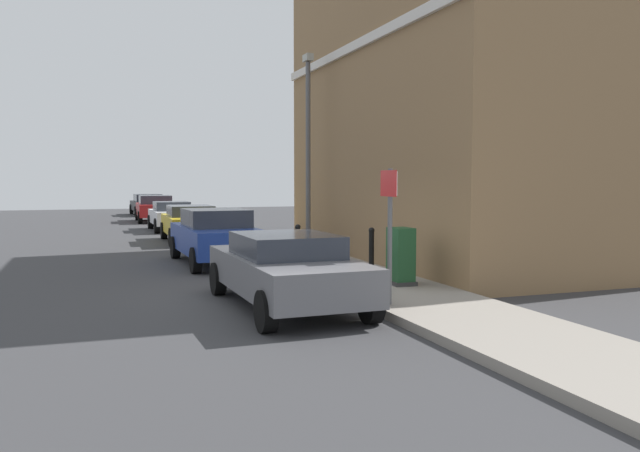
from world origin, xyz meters
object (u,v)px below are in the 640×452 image
car_yellow (190,222)px  bollard_near_cabinet (371,249)px  utility_cabinet (401,258)px  car_white (171,215)px  bollard_far_kerb (298,244)px  lamppost (308,144)px  car_black (148,204)px  car_grey (286,268)px  street_sign (389,215)px  car_blue (216,236)px  car_red (155,208)px

car_yellow → bollard_near_cabinet: car_yellow is taller
car_yellow → utility_cabinet: car_yellow is taller
car_white → bollard_far_kerb: 14.47m
lamppost → car_black: bearing=96.1°
car_grey → bollard_near_cabinet: 3.68m
car_grey → utility_cabinet: size_ratio=3.94×
utility_cabinet → street_sign: bearing=-121.9°
car_white → bollard_far_kerb: car_white is taller
bollard_far_kerb → car_blue: bearing=123.3°
bollard_near_cabinet → bollard_far_kerb: bearing=129.4°
car_yellow → street_sign: (1.35, -13.78, 0.95)m
lamppost → car_red: bearing=98.8°
car_black → lamppost: bearing=-175.6°
bollard_far_kerb → street_sign: 5.10m
street_sign → car_yellow: bearing=95.6°
bollard_near_cabinet → car_red: bearing=96.9°
lamppost → bollard_far_kerb: bearing=-112.8°
bollard_near_cabinet → bollard_far_kerb: (-1.26, 1.53, 0.00)m
car_grey → street_sign: street_sign is taller
car_yellow → lamppost: size_ratio=0.73×
car_black → car_grey: bearing=178.0°
car_red → car_black: (0.15, 6.73, -0.04)m
car_yellow → lamppost: (2.62, -5.67, 2.59)m
bollard_far_kerb → car_grey: bearing=-110.4°
car_blue → car_white: bearing=-2.7°
car_blue → utility_cabinet: 6.20m
bollard_near_cabinet → street_sign: 3.80m
lamppost → car_blue: bearing=-165.6°
car_grey → car_white: (0.15, 18.39, -0.02)m
car_white → car_red: size_ratio=0.96×
car_white → car_black: 13.23m
car_grey → street_sign: bearing=-125.2°
utility_cabinet → street_sign: street_sign is taller
utility_cabinet → bollard_near_cabinet: utility_cabinet is taller
car_black → lamppost: (2.60, -24.53, 2.59)m
car_grey → bollard_far_kerb: bearing=-21.7°
car_yellow → bollard_near_cabinet: bearing=-165.2°
car_white → lamppost: bearing=-167.3°
car_red → lamppost: 18.19m
utility_cabinet → bollard_near_cabinet: 1.67m
car_grey → bollard_far_kerb: size_ratio=4.37×
car_grey → street_sign: size_ratio=1.97×
car_blue → street_sign: street_sign is taller
car_blue → utility_cabinet: bearing=-155.6°
car_white → car_grey: bearing=179.1°
car_grey → utility_cabinet: car_grey is taller
car_yellow → car_black: size_ratio=0.93×
car_yellow → car_red: car_red is taller
street_sign → car_red: bearing=93.3°
car_white → utility_cabinet: (2.50, -17.61, -0.00)m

